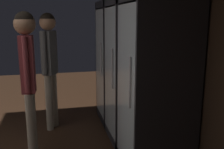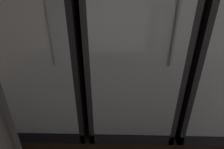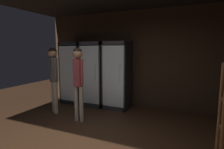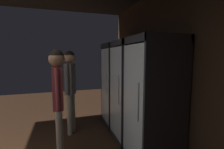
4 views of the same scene
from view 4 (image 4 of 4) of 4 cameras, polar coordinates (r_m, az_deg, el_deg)
The scene contains 6 objects.
wall_back at distance 2.25m, azimuth 30.06°, elevation -0.34°, with size 6.00×0.06×2.80m, color black.
cooler_far_left at distance 3.78m, azimuth 3.06°, elevation -3.93°, with size 0.70×0.70×1.91m.
cooler_left at distance 3.11m, azimuth 7.88°, elevation -6.35°, with size 0.70×0.70×1.91m.
cooler_center at distance 2.49m, azimuth 15.39°, elevation -9.95°, with size 0.70×0.70×1.91m.
shopper_near at distance 3.39m, azimuth -14.74°, elevation -2.45°, with size 0.30×0.24×1.74m.
shopper_far at distance 2.48m, azimuth -18.80°, elevation -5.54°, with size 0.28×0.23×1.73m.
Camera 4 is at (1.50, 1.37, 1.65)m, focal length 25.52 mm.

